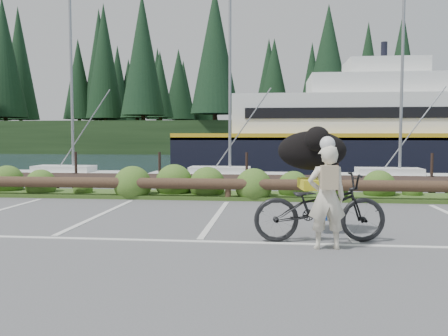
# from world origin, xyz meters

# --- Properties ---
(ground) EXTENTS (72.00, 72.00, 0.00)m
(ground) POSITION_xyz_m (0.00, 0.00, 0.00)
(ground) COLOR #525355
(harbor_backdrop) EXTENTS (170.00, 160.00, 30.00)m
(harbor_backdrop) POSITION_xyz_m (0.39, 78.47, -0.00)
(harbor_backdrop) COLOR #162436
(harbor_backdrop) RESTS_ON ground
(vegetation_strip) EXTENTS (34.00, 1.60, 0.10)m
(vegetation_strip) POSITION_xyz_m (0.00, 5.30, 0.05)
(vegetation_strip) COLOR #3D5B21
(vegetation_strip) RESTS_ON ground
(log_rail) EXTENTS (32.00, 0.30, 0.60)m
(log_rail) POSITION_xyz_m (0.00, 4.60, 0.00)
(log_rail) COLOR #443021
(log_rail) RESTS_ON ground
(bicycle) EXTENTS (2.26, 1.01, 1.15)m
(bicycle) POSITION_xyz_m (2.01, -0.17, 0.57)
(bicycle) COLOR black
(bicycle) RESTS_ON ground
(cyclist) EXTENTS (0.63, 0.46, 1.62)m
(cyclist) POSITION_xyz_m (2.07, -0.68, 0.81)
(cyclist) COLOR beige
(cyclist) RESTS_ON ground
(dog) EXTENTS (0.74, 1.28, 0.71)m
(dog) POSITION_xyz_m (1.92, 0.52, 1.50)
(dog) COLOR black
(dog) RESTS_ON bicycle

